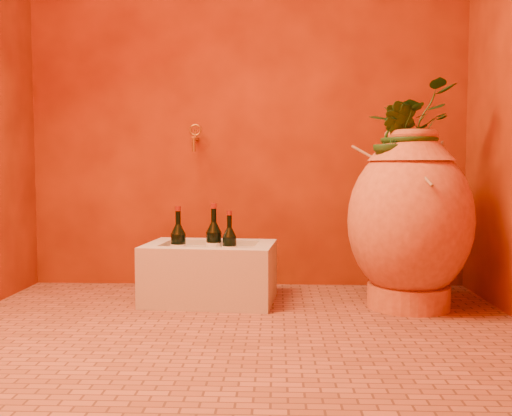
{
  "coord_description": "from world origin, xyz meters",
  "views": [
    {
      "loc": [
        0.17,
        -2.3,
        0.68
      ],
      "look_at": [
        0.07,
        0.35,
        0.5
      ],
      "focal_mm": 40.0,
      "sensor_mm": 36.0,
      "label": 1
    }
  ],
  "objects_px": {
    "wine_bottle_c": "(214,245)",
    "wall_tap": "(195,137)",
    "amphora": "(410,220)",
    "wine_bottle_a": "(229,249)",
    "wine_bottle_b": "(178,247)",
    "stone_basin": "(210,274)"
  },
  "relations": [
    {
      "from": "wine_bottle_c",
      "to": "wall_tap",
      "type": "bearing_deg",
      "value": 113.32
    },
    {
      "from": "amphora",
      "to": "wine_bottle_a",
      "type": "xyz_separation_m",
      "value": [
        -0.89,
        0.09,
        -0.16
      ]
    },
    {
      "from": "amphora",
      "to": "wine_bottle_c",
      "type": "height_order",
      "value": "amphora"
    },
    {
      "from": "wine_bottle_b",
      "to": "wine_bottle_c",
      "type": "bearing_deg",
      "value": 11.52
    },
    {
      "from": "stone_basin",
      "to": "wine_bottle_c",
      "type": "relative_size",
      "value": 2.03
    },
    {
      "from": "stone_basin",
      "to": "wall_tap",
      "type": "relative_size",
      "value": 4.25
    },
    {
      "from": "amphora",
      "to": "wine_bottle_b",
      "type": "bearing_deg",
      "value": 175.84
    },
    {
      "from": "amphora",
      "to": "wine_bottle_c",
      "type": "xyz_separation_m",
      "value": [
        -0.97,
        0.12,
        -0.15
      ]
    },
    {
      "from": "wine_bottle_a",
      "to": "wine_bottle_b",
      "type": "bearing_deg",
      "value": -178.62
    },
    {
      "from": "wall_tap",
      "to": "wine_bottle_c",
      "type": "bearing_deg",
      "value": -66.68
    },
    {
      "from": "wine_bottle_a",
      "to": "wall_tap",
      "type": "xyz_separation_m",
      "value": [
        -0.22,
        0.35,
        0.59
      ]
    },
    {
      "from": "stone_basin",
      "to": "wine_bottle_b",
      "type": "relative_size",
      "value": 2.1
    },
    {
      "from": "stone_basin",
      "to": "wall_tap",
      "type": "distance_m",
      "value": 0.81
    },
    {
      "from": "wine_bottle_b",
      "to": "wall_tap",
      "type": "bearing_deg",
      "value": 83.98
    },
    {
      "from": "wine_bottle_b",
      "to": "wine_bottle_c",
      "type": "distance_m",
      "value": 0.18
    },
    {
      "from": "amphora",
      "to": "wall_tap",
      "type": "distance_m",
      "value": 1.27
    },
    {
      "from": "amphora",
      "to": "wall_tap",
      "type": "bearing_deg",
      "value": 158.18
    },
    {
      "from": "amphora",
      "to": "wine_bottle_b",
      "type": "distance_m",
      "value": 1.16
    },
    {
      "from": "stone_basin",
      "to": "wine_bottle_b",
      "type": "bearing_deg",
      "value": -178.77
    },
    {
      "from": "amphora",
      "to": "stone_basin",
      "type": "distance_m",
      "value": 1.03
    },
    {
      "from": "wine_bottle_b",
      "to": "amphora",
      "type": "bearing_deg",
      "value": -4.16
    },
    {
      "from": "wall_tap",
      "to": "wine_bottle_a",
      "type": "bearing_deg",
      "value": -57.86
    }
  ]
}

